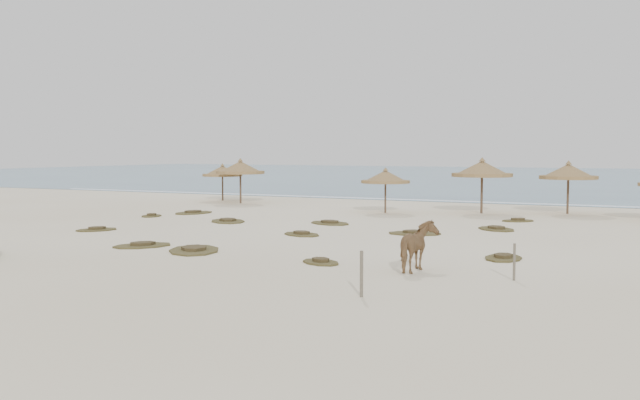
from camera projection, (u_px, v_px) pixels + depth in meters
The scene contains 24 objects.
ground at pixel (250, 249), 24.88m from camera, with size 160.00×160.00×0.00m, color beige.
ocean at pixel (560, 177), 91.85m from camera, with size 200.00×100.00×0.01m, color #275276.
foam_line at pixel (455, 201), 48.10m from camera, with size 70.00×0.60×0.01m, color white.
palapa_0 at pixel (222, 172), 48.89m from camera, with size 2.78×2.78×2.57m.
palapa_1 at pixel (240, 168), 46.42m from camera, with size 3.42×3.42×2.95m.
palapa_2 at pixel (385, 178), 39.30m from camera, with size 3.01×3.01×2.52m.
palapa_3 at pixel (482, 170), 38.94m from camera, with size 3.37×3.37×3.09m.
palapa_4 at pixel (568, 172), 38.57m from camera, with size 3.70×3.70×2.91m.
horse at pixel (418, 247), 20.23m from camera, with size 0.78×1.70×1.44m, color olive.
fence_post_near at pixel (362, 274), 16.76m from camera, with size 0.08×0.08×1.10m, color #68604E.
fence_post_far at pixel (514, 262), 18.90m from camera, with size 0.07×0.07×0.99m, color #68604E.
scrub_0 at pixel (97, 229), 30.73m from camera, with size 1.85×2.11×0.16m.
scrub_1 at pixel (228, 221), 34.43m from camera, with size 2.84×2.84×0.16m.
scrub_2 at pixel (302, 234), 29.04m from camera, with size 2.17×1.90×0.16m.
scrub_3 at pixel (414, 233), 29.35m from camera, with size 2.45×1.87×0.16m.
scrub_4 at pixel (503, 257), 22.65m from camera, with size 1.24×1.82×0.16m.
scrub_6 at pixel (193, 212), 39.04m from camera, with size 1.94×2.63×0.16m.
scrub_7 at pixel (496, 229), 30.99m from camera, with size 2.38×2.44×0.16m.
scrub_8 at pixel (151, 216), 37.20m from camera, with size 1.45×1.75×0.16m.
scrub_9 at pixel (194, 250), 24.42m from camera, with size 2.87×3.15×0.16m.
scrub_10 at pixel (518, 220), 34.65m from camera, with size 1.91×1.84×0.16m.
scrub_11 at pixel (142, 245), 25.61m from camera, with size 2.31×2.54×0.16m.
scrub_12 at pixel (321, 262), 21.80m from camera, with size 1.74×1.57×0.16m.
scrub_13 at pixel (330, 223), 33.49m from camera, with size 2.69×2.36×0.16m.
Camera 1 is at (13.21, -21.02, 3.46)m, focal length 40.00 mm.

